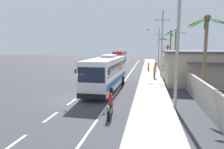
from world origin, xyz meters
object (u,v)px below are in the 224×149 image
object	(u,v)px
coach_bus_foreground	(107,72)
utility_pole_nearest	(178,40)
palm_nearest	(206,40)
coach_bus_far_lane	(120,56)
pedestrian_midwalk	(148,66)
palm_farthest	(171,42)
utility_pole_mid	(161,42)
palm_third	(167,52)
palm_fourth	(176,41)
palm_second	(162,45)
motorcycle_beside_bus	(110,107)
utility_pole_far	(159,46)
roadside_building	(220,68)
pedestrian_near_kerb	(156,66)
pedestrian_far_walk	(155,72)

from	to	relation	value
coach_bus_foreground	utility_pole_nearest	bearing A→B (deg)	-41.33
palm_nearest	coach_bus_far_lane	bearing A→B (deg)	107.85
pedestrian_midwalk	palm_farthest	xyz separation A→B (m)	(4.13, 2.90, 4.47)
utility_pole_mid	palm_third	bearing A→B (deg)	82.11
palm_fourth	palm_nearest	bearing A→B (deg)	-89.96
coach_bus_far_lane	pedestrian_midwalk	xyz separation A→B (m)	(8.00, -17.75, -0.88)
coach_bus_far_lane	utility_pole_mid	bearing A→B (deg)	-67.72
coach_bus_foreground	utility_pole_mid	bearing A→B (deg)	59.72
palm_second	motorcycle_beside_bus	bearing A→B (deg)	-98.04
utility_pole_far	palm_nearest	world-z (taller)	utility_pole_far
palm_second	palm_farthest	xyz separation A→B (m)	(0.82, -12.33, 0.46)
palm_second	roadside_building	bearing A→B (deg)	-78.96
pedestrian_near_kerb	pedestrian_midwalk	world-z (taller)	pedestrian_near_kerb
utility_pole_nearest	palm_nearest	size ratio (longest dim) A/B	1.39
motorcycle_beside_bus	palm_second	world-z (taller)	palm_second
coach_bus_far_lane	pedestrian_near_kerb	size ratio (longest dim) A/B	6.37
palm_second	utility_pole_mid	bearing A→B (deg)	-93.83
palm_nearest	pedestrian_near_kerb	bearing A→B (deg)	98.83
utility_pole_mid	utility_pole_far	bearing A→B (deg)	88.73
utility_pole_mid	palm_nearest	world-z (taller)	utility_pole_mid
coach_bus_foreground	palm_second	size ratio (longest dim) A/B	1.57
pedestrian_midwalk	pedestrian_far_walk	bearing A→B (deg)	178.82
utility_pole_mid	pedestrian_midwalk	bearing A→B (deg)	106.45
pedestrian_far_walk	motorcycle_beside_bus	bearing A→B (deg)	164.14
pedestrian_far_walk	utility_pole_nearest	world-z (taller)	utility_pole_nearest
utility_pole_mid	palm_third	xyz separation A→B (m)	(2.51, 18.11, -1.90)
pedestrian_midwalk	coach_bus_foreground	bearing A→B (deg)	158.54
pedestrian_far_walk	palm_farthest	size ratio (longest dim) A/B	0.23
pedestrian_far_walk	palm_fourth	distance (m)	8.80
pedestrian_near_kerb	coach_bus_far_lane	bearing A→B (deg)	-145.78
utility_pole_mid	palm_fourth	bearing A→B (deg)	58.27
utility_pole_far	palm_second	xyz separation A→B (m)	(1.08, 5.02, 0.37)
palm_nearest	palm_third	xyz separation A→B (m)	(-0.09, 32.74, -1.81)
pedestrian_far_walk	utility_pole_mid	size ratio (longest dim) A/B	0.18
motorcycle_beside_bus	palm_second	size ratio (longest dim) A/B	0.28
utility_pole_nearest	utility_pole_far	xyz separation A→B (m)	(0.16, 33.05, -0.57)
utility_pole_far	coach_bus_far_lane	bearing A→B (deg)	143.61
utility_pole_far	roadside_building	xyz separation A→B (m)	(6.36, -22.07, -2.54)
palm_second	coach_bus_far_lane	bearing A→B (deg)	167.45
utility_pole_nearest	coach_bus_far_lane	bearing A→B (deg)	103.93
motorcycle_beside_bus	palm_farthest	world-z (taller)	palm_farthest
pedestrian_near_kerb	pedestrian_midwalk	bearing A→B (deg)	-105.83
pedestrian_midwalk	utility_pole_mid	world-z (taller)	utility_pole_mid
coach_bus_far_lane	pedestrian_far_walk	bearing A→B (deg)	-71.52
pedestrian_near_kerb	palm_nearest	world-z (taller)	palm_nearest
pedestrian_near_kerb	palm_fourth	world-z (taller)	palm_fourth
palm_second	pedestrian_near_kerb	bearing A→B (deg)	-97.28
palm_nearest	palm_third	bearing A→B (deg)	90.15
coach_bus_far_lane	utility_pole_far	bearing A→B (deg)	-36.39
coach_bus_foreground	palm_farthest	bearing A→B (deg)	66.82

